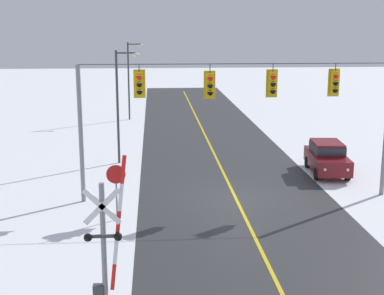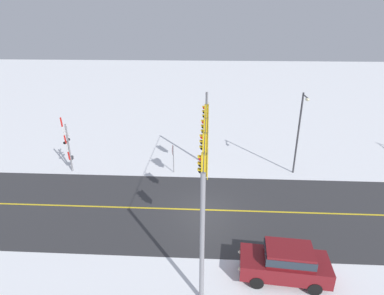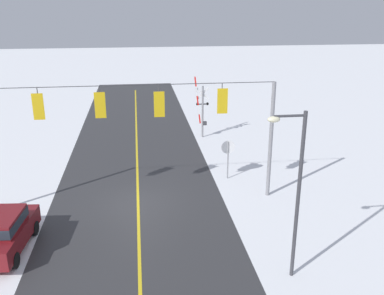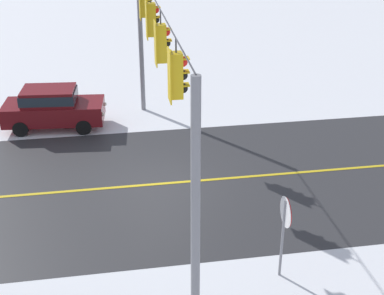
{
  "view_description": "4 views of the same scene",
  "coord_description": "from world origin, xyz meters",
  "px_view_note": "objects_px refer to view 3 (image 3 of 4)",
  "views": [
    {
      "loc": [
        -3.76,
        -23.96,
        7.84
      ],
      "look_at": [
        -2.15,
        -1.59,
        2.8
      ],
      "focal_mm": 50.76,
      "sensor_mm": 36.0,
      "label": 1
    },
    {
      "loc": [
        17.39,
        0.15,
        11.44
      ],
      "look_at": [
        -3.28,
        -0.97,
        3.01
      ],
      "focal_mm": 29.47,
      "sensor_mm": 36.0,
      "label": 2
    },
    {
      "loc": [
        -0.2,
        20.36,
        9.99
      ],
      "look_at": [
        -3.08,
        -1.71,
        2.33
      ],
      "focal_mm": 39.82,
      "sensor_mm": 36.0,
      "label": 3
    },
    {
      "loc": [
        -16.28,
        1.61,
        9.31
      ],
      "look_at": [
        -2.32,
        -0.7,
        2.45
      ],
      "focal_mm": 50.96,
      "sensor_mm": 36.0,
      "label": 4
    }
  ],
  "objects_px": {
    "stop_sign": "(228,151)",
    "streetlamp_near": "(294,182)",
    "parked_car_maroon": "(3,231)",
    "railroad_crossing": "(202,108)"
  },
  "relations": [
    {
      "from": "stop_sign",
      "to": "railroad_crossing",
      "type": "distance_m",
      "value": 8.29
    },
    {
      "from": "railroad_crossing",
      "to": "streetlamp_near",
      "type": "bearing_deg",
      "value": 91.77
    },
    {
      "from": "railroad_crossing",
      "to": "streetlamp_near",
      "type": "relative_size",
      "value": 0.72
    },
    {
      "from": "railroad_crossing",
      "to": "streetlamp_near",
      "type": "height_order",
      "value": "streetlamp_near"
    },
    {
      "from": "stop_sign",
      "to": "streetlamp_near",
      "type": "height_order",
      "value": "streetlamp_near"
    },
    {
      "from": "parked_car_maroon",
      "to": "streetlamp_near",
      "type": "height_order",
      "value": "streetlamp_near"
    },
    {
      "from": "streetlamp_near",
      "to": "stop_sign",
      "type": "bearing_deg",
      "value": -88.42
    },
    {
      "from": "parked_car_maroon",
      "to": "streetlamp_near",
      "type": "distance_m",
      "value": 11.97
    },
    {
      "from": "railroad_crossing",
      "to": "streetlamp_near",
      "type": "distance_m",
      "value": 17.98
    },
    {
      "from": "railroad_crossing",
      "to": "parked_car_maroon",
      "type": "xyz_separation_m",
      "value": [
        10.6,
        14.73,
        -1.33
      ]
    }
  ]
}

